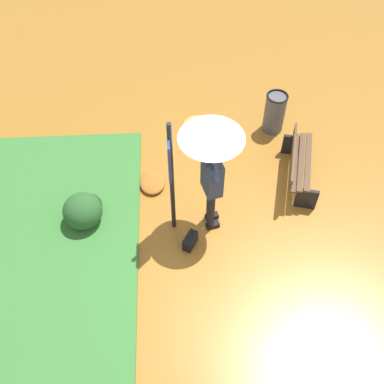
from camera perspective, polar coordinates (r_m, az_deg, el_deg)
name	(u,v)px	position (r m, az deg, el deg)	size (l,w,h in m)	color
ground_plane	(228,235)	(7.67, 4.49, -5.27)	(18.00, 18.00, 0.00)	#9E6623
grass_verge	(16,241)	(8.08, -20.94, -5.65)	(4.80, 4.00, 0.05)	#387533
person_with_umbrella	(212,155)	(6.65, 2.47, 4.59)	(0.96, 0.96, 2.04)	black
info_sign_post	(170,168)	(6.63, -2.68, 2.99)	(0.44, 0.07, 2.30)	black
handbag	(190,241)	(7.44, -0.22, -6.02)	(0.33, 0.27, 0.37)	black
park_bench	(298,164)	(8.30, 13.01, 3.42)	(1.43, 0.70, 0.75)	black
trash_bin	(275,112)	(9.17, 10.17, 9.66)	(0.42, 0.42, 0.83)	#4C4C51
shrub_cluster	(84,210)	(7.81, -13.18, -2.16)	(0.71, 0.65, 0.58)	#285628
leaf_pile_near_person	(152,182)	(8.28, -4.90, 1.21)	(0.57, 0.45, 0.12)	#A86023
leaf_pile_by_bench	(196,127)	(9.22, 0.48, 7.98)	(0.69, 0.55, 0.15)	gold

